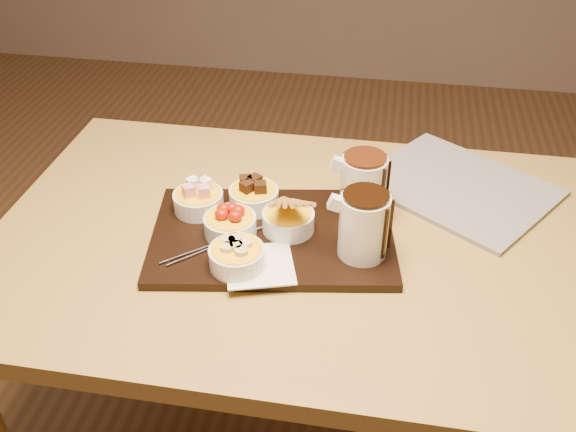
% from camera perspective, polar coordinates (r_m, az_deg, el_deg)
% --- Properties ---
extents(dining_table, '(1.20, 0.80, 0.75)m').
position_cam_1_polar(dining_table, '(1.31, 0.90, -5.11)').
color(dining_table, '#A3813C').
rests_on(dining_table, ground).
extents(serving_board, '(0.50, 0.37, 0.02)m').
position_cam_1_polar(serving_board, '(1.23, -1.37, -1.78)').
color(serving_board, black).
rests_on(serving_board, dining_table).
extents(napkin, '(0.15, 0.15, 0.00)m').
position_cam_1_polar(napkin, '(1.15, -2.53, -4.40)').
color(napkin, white).
rests_on(napkin, serving_board).
extents(bowl_marshmallows, '(0.10, 0.10, 0.04)m').
position_cam_1_polar(bowl_marshmallows, '(1.29, -7.96, 1.29)').
color(bowl_marshmallows, white).
rests_on(bowl_marshmallows, serving_board).
extents(bowl_cake, '(0.10, 0.10, 0.04)m').
position_cam_1_polar(bowl_cake, '(1.29, -3.04, 1.65)').
color(bowl_cake, white).
rests_on(bowl_cake, serving_board).
extents(bowl_strawberries, '(0.10, 0.10, 0.04)m').
position_cam_1_polar(bowl_strawberries, '(1.22, -5.16, -0.85)').
color(bowl_strawberries, white).
rests_on(bowl_strawberries, serving_board).
extents(bowl_biscotti, '(0.10, 0.10, 0.04)m').
position_cam_1_polar(bowl_biscotti, '(1.22, 0.03, -0.47)').
color(bowl_biscotti, white).
rests_on(bowl_biscotti, serving_board).
extents(bowl_bananas, '(0.10, 0.10, 0.04)m').
position_cam_1_polar(bowl_bananas, '(1.14, -4.57, -3.70)').
color(bowl_bananas, white).
rests_on(bowl_bananas, serving_board).
extents(pitcher_dark_chocolate, '(0.10, 0.10, 0.12)m').
position_cam_1_polar(pitcher_dark_chocolate, '(1.15, 6.74, -0.87)').
color(pitcher_dark_chocolate, silver).
rests_on(pitcher_dark_chocolate, serving_board).
extents(pitcher_milk_chocolate, '(0.10, 0.10, 0.12)m').
position_cam_1_polar(pitcher_milk_chocolate, '(1.26, 6.69, 2.66)').
color(pitcher_milk_chocolate, silver).
rests_on(pitcher_milk_chocolate, serving_board).
extents(fondue_skewers, '(0.19, 0.22, 0.01)m').
position_cam_1_polar(fondue_skewers, '(1.21, -5.70, -2.14)').
color(fondue_skewers, silver).
rests_on(fondue_skewers, serving_board).
extents(newspaper, '(0.47, 0.45, 0.01)m').
position_cam_1_polar(newspaper, '(1.43, 14.86, 2.52)').
color(newspaper, beige).
rests_on(newspaper, dining_table).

